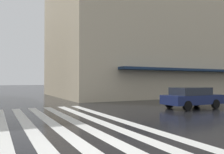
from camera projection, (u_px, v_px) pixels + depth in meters
ground_plane at (105, 145)px, 6.62m from camera, size 220.00×220.00×0.00m
zebra_crossing at (64, 123)px, 10.15m from camera, size 13.00×5.50×0.01m
haussmann_block_corner at (147, 17)px, 31.88m from camera, size 16.54×24.52×21.70m
car_navy at (192, 97)px, 15.59m from camera, size 1.85×4.10×1.41m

